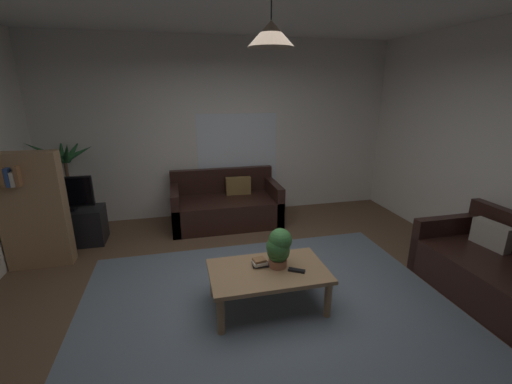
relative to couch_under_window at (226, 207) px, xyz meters
The scene contains 18 objects.
floor 2.08m from the couch_under_window, 87.97° to the right, with size 5.66×5.13×0.02m, color brown.
rug 2.28m from the couch_under_window, 88.15° to the right, with size 3.68×2.82×0.01m, color slate.
wall_back 1.27m from the couch_under_window, 82.15° to the left, with size 5.78×0.06×2.85m, color silver.
wall_right 3.77m from the couch_under_window, 35.15° to the right, with size 0.06×5.13×2.85m, color silver.
window_pane 1.02m from the couch_under_window, 59.43° to the left, with size 1.33×0.01×1.14m, color white.
couch_under_window is the anchor object (origin of this frame).
couch_right_side 3.55m from the couch_under_window, 47.43° to the right, with size 0.88×1.43×0.82m.
coffee_table 2.24m from the couch_under_window, 87.91° to the right, with size 1.13×0.69×0.41m.
book_on_table_0 2.15m from the couch_under_window, 89.25° to the right, with size 0.16×0.09×0.02m, color black.
book_on_table_1 2.16m from the couch_under_window, 89.60° to the right, with size 0.13×0.11×0.03m, color beige.
book_on_table_2 2.15m from the couch_under_window, 89.59° to the right, with size 0.11×0.10×0.02m, color #99663F.
remote_on_table_0 2.36m from the couch_under_window, 81.77° to the right, with size 0.05×0.16×0.02m, color black.
potted_plant_on_table 2.24m from the couch_under_window, 85.02° to the right, with size 0.25×0.26×0.41m.
tv_stand 2.22m from the couch_under_window, behind, with size 0.90×0.44×0.50m, color black.
tv 2.27m from the couch_under_window, behind, with size 0.74×0.16×0.46m.
potted_palm_corner 2.30m from the couch_under_window, behind, with size 0.91×0.82×1.42m.
bookshelf_corner 2.56m from the couch_under_window, 161.53° to the right, with size 0.70×0.31×1.40m.
pendant_lamp 3.15m from the couch_under_window, 87.91° to the right, with size 0.38×0.38×0.46m.
Camera 1 is at (-0.77, -2.93, 2.09)m, focal length 23.55 mm.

